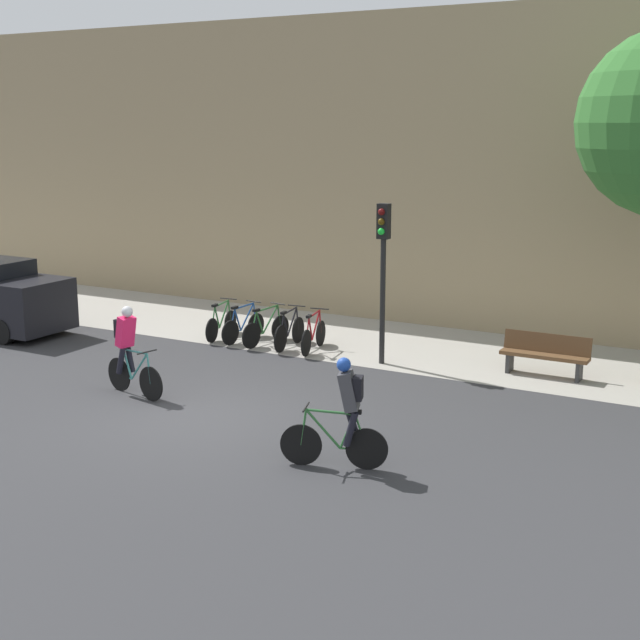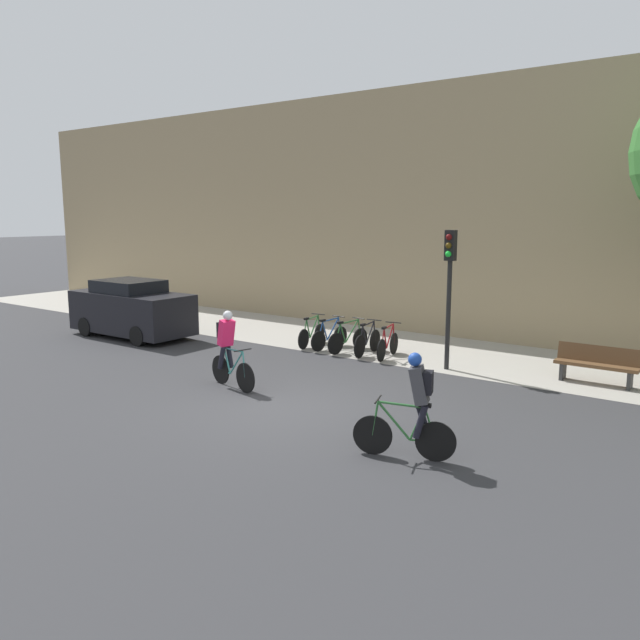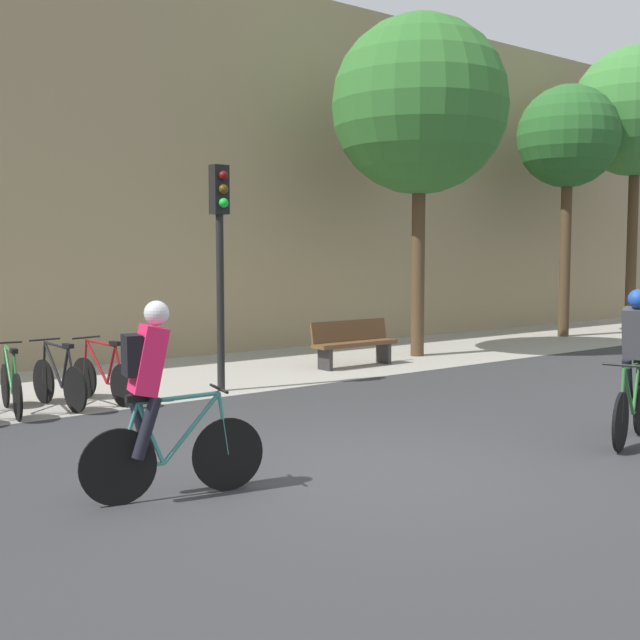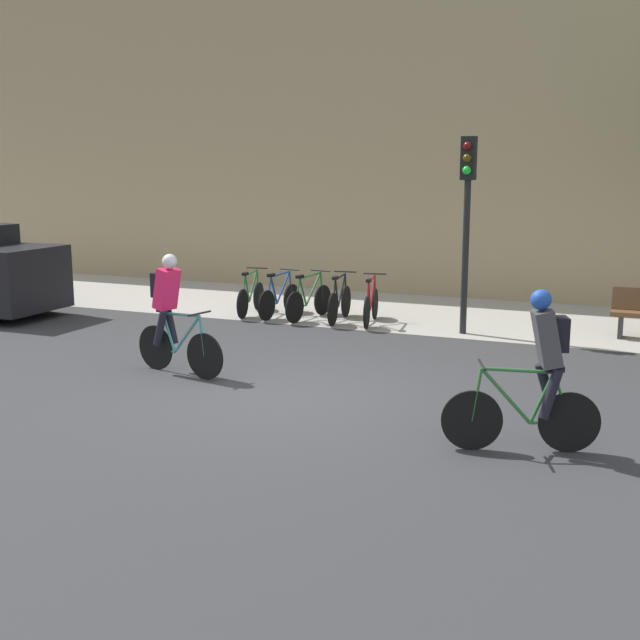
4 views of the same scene
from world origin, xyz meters
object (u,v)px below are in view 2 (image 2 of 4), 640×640
object	(u,v)px
parked_bike_0	(312,334)
parked_bike_4	(388,344)
traffic_light_pole	(449,274)
bench	(597,364)
cyclist_pink	(228,347)
parked_car	(132,309)
parked_bike_1	(329,336)
parked_bike_2	(348,339)
cyclist_grey	(415,403)
parked_bike_3	(367,341)

from	to	relation	value
parked_bike_0	parked_bike_4	size ratio (longest dim) A/B	0.98
traffic_light_pole	bench	distance (m)	4.04
cyclist_pink	parked_car	xyz separation A→B (m)	(-6.73, 2.46, -0.05)
parked_bike_1	cyclist_pink	bearing A→B (deg)	-84.21
parked_bike_2	traffic_light_pole	size ratio (longest dim) A/B	0.47
parked_bike_0	parked_bike_2	xyz separation A→B (m)	(1.32, -0.00, 0.01)
parked_bike_1	traffic_light_pole	xyz separation A→B (m)	(3.84, -0.23, 2.08)
cyclist_grey	parked_car	distance (m)	12.79
cyclist_pink	traffic_light_pole	distance (m)	5.80
parked_bike_3	parked_car	bearing A→B (deg)	-163.47
bench	parked_bike_4	bearing A→B (deg)	-173.87
parked_bike_3	traffic_light_pole	world-z (taller)	traffic_light_pole
parked_bike_0	parked_bike_3	world-z (taller)	parked_bike_3
parked_bike_0	parked_car	world-z (taller)	parked_car
cyclist_grey	parked_car	size ratio (longest dim) A/B	0.41
parked_bike_1	traffic_light_pole	size ratio (longest dim) A/B	0.45
parked_bike_2	parked_bike_4	distance (m)	1.32
traffic_light_pole	parked_car	xyz separation A→B (m)	(-10.09, -2.01, -1.57)
parked_bike_1	parked_car	world-z (taller)	parked_car
cyclist_pink	traffic_light_pole	xyz separation A→B (m)	(3.37, 4.48, 1.52)
cyclist_pink	parked_bike_2	world-z (taller)	cyclist_pink
bench	parked_car	size ratio (longest dim) A/B	0.43
bench	parked_car	xyz separation A→B (m)	(-13.52, -2.81, 0.42)
cyclist_pink	parked_bike_0	xyz separation A→B (m)	(-1.13, 4.71, -0.57)
traffic_light_pole	parked_bike_4	bearing A→B (deg)	172.94
cyclist_pink	cyclist_grey	size ratio (longest dim) A/B	1.00
cyclist_pink	parked_bike_1	size ratio (longest dim) A/B	1.12
cyclist_pink	cyclist_grey	distance (m)	5.64
parked_bike_1	parked_bike_2	size ratio (longest dim) A/B	0.95
cyclist_pink	parked_bike_0	size ratio (longest dim) A/B	1.13
cyclist_grey	parked_bike_2	size ratio (longest dim) A/B	1.06
parked_bike_4	parked_car	world-z (taller)	parked_car
parked_bike_0	parked_bike_1	world-z (taller)	parked_bike_1
parked_bike_3	parked_car	world-z (taller)	parked_car
bench	parked_bike_0	bearing A→B (deg)	-175.90
cyclist_grey	parked_bike_3	xyz separation A→B (m)	(-4.64, 6.06, -0.55)
cyclist_pink	parked_car	size ratio (longest dim) A/B	0.41
bench	parked_bike_1	bearing A→B (deg)	-175.53
parked_bike_1	parked_bike_4	bearing A→B (deg)	-0.01
bench	traffic_light_pole	bearing A→B (deg)	-166.88
cyclist_pink	bench	xyz separation A→B (m)	(6.80, 5.28, -0.47)
parked_bike_0	parked_bike_2	distance (m)	1.32
bench	cyclist_grey	bearing A→B (deg)	-101.26
parked_bike_1	parked_car	size ratio (longest dim) A/B	0.37
parked_bike_3	traffic_light_pole	bearing A→B (deg)	-5.25
parked_bike_4	parked_bike_3	bearing A→B (deg)	179.93
cyclist_grey	parked_bike_1	distance (m)	8.52
cyclist_pink	cyclist_grey	xyz separation A→B (m)	(5.48, -1.35, -0.00)
parked_bike_3	parked_car	xyz separation A→B (m)	(-7.57, -2.25, 0.51)
cyclist_grey	cyclist_pink	bearing A→B (deg)	166.12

